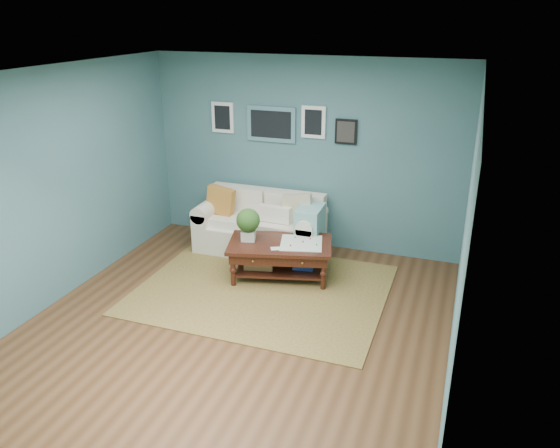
% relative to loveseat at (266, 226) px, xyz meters
% --- Properties ---
extents(room_shell, '(5.00, 5.02, 2.70)m').
position_rel_loveseat_xyz_m(room_shell, '(0.40, -1.97, 0.98)').
color(room_shell, brown).
rests_on(room_shell, ground).
extents(area_rug, '(3.00, 2.40, 0.01)m').
position_rel_loveseat_xyz_m(area_rug, '(0.38, -1.12, -0.38)').
color(area_rug, brown).
rests_on(area_rug, ground).
extents(loveseat, '(1.83, 0.83, 0.94)m').
position_rel_loveseat_xyz_m(loveseat, '(0.00, 0.00, 0.00)').
color(loveseat, '#EDE6CE').
rests_on(loveseat, ground).
extents(coffee_table, '(1.45, 1.06, 0.91)m').
position_rel_loveseat_xyz_m(coffee_table, '(0.40, -0.73, 0.02)').
color(coffee_table, black).
rests_on(coffee_table, ground).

